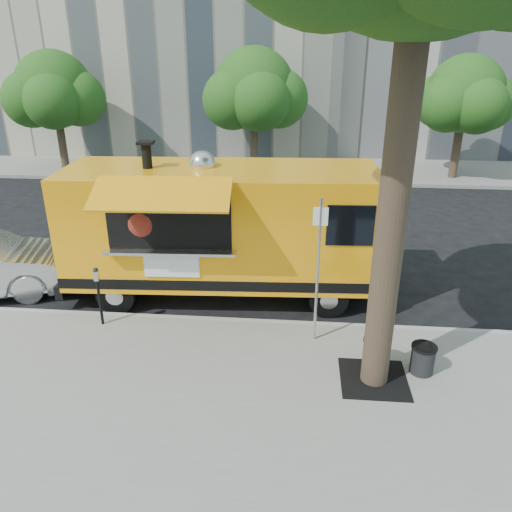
{
  "coord_description": "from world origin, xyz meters",
  "views": [
    {
      "loc": [
        1.13,
        -10.36,
        5.77
      ],
      "look_at": [
        0.21,
        0.0,
        1.29
      ],
      "focal_mm": 35.0,
      "sensor_mm": 36.0,
      "label": 1
    }
  ],
  "objects": [
    {
      "name": "sidewalk",
      "position": [
        0.0,
        -4.0,
        0.07
      ],
      "size": [
        60.0,
        6.0,
        0.15
      ],
      "primitive_type": "cube",
      "color": "gray",
      "rests_on": "ground"
    },
    {
      "name": "food_truck",
      "position": [
        -0.68,
        0.57,
        1.75
      ],
      "size": [
        7.61,
        3.76,
        3.72
      ],
      "rotation": [
        0.0,
        0.0,
        0.05
      ],
      "color": "#FFA00D",
      "rests_on": "ground"
    },
    {
      "name": "far_sidewalk",
      "position": [
        0.0,
        13.5,
        0.07
      ],
      "size": [
        60.0,
        5.0,
        0.15
      ],
      "primitive_type": "cube",
      "color": "gray",
      "rests_on": "ground"
    },
    {
      "name": "ground",
      "position": [
        0.0,
        0.0,
        0.0
      ],
      "size": [
        120.0,
        120.0,
        0.0
      ],
      "primitive_type": "plane",
      "color": "black",
      "rests_on": "ground"
    },
    {
      "name": "curb",
      "position": [
        0.0,
        -0.93,
        0.07
      ],
      "size": [
        60.0,
        0.14,
        0.16
      ],
      "primitive_type": "cube",
      "color": "#999993",
      "rests_on": "ground"
    },
    {
      "name": "trash_bin_right",
      "position": [
        2.66,
        -2.42,
        0.47
      ],
      "size": [
        0.5,
        0.5,
        0.6
      ],
      "color": "black",
      "rests_on": "sidewalk"
    },
    {
      "name": "far_tree_a",
      "position": [
        -10.0,
        12.3,
        3.78
      ],
      "size": [
        3.42,
        3.42,
        5.36
      ],
      "color": "#33261C",
      "rests_on": "far_sidewalk"
    },
    {
      "name": "parking_meter",
      "position": [
        -3.0,
        -1.35,
        0.98
      ],
      "size": [
        0.11,
        0.11,
        1.33
      ],
      "color": "black",
      "rests_on": "sidewalk"
    },
    {
      "name": "trash_bin_left",
      "position": [
        3.5,
        -2.49,
        0.45
      ],
      "size": [
        0.47,
        0.47,
        0.56
      ],
      "color": "black",
      "rests_on": "sidewalk"
    },
    {
      "name": "far_tree_b",
      "position": [
        -1.0,
        12.7,
        3.83
      ],
      "size": [
        3.6,
        3.6,
        5.5
      ],
      "color": "#33261C",
      "rests_on": "far_sidewalk"
    },
    {
      "name": "sign_post",
      "position": [
        1.55,
        -1.55,
        1.85
      ],
      "size": [
        0.28,
        0.06,
        3.0
      ],
      "color": "silver",
      "rests_on": "sidewalk"
    },
    {
      "name": "tree_well",
      "position": [
        2.6,
        -2.8,
        0.15
      ],
      "size": [
        1.2,
        1.2,
        0.02
      ],
      "primitive_type": "cube",
      "color": "black",
      "rests_on": "sidewalk"
    },
    {
      "name": "far_tree_c",
      "position": [
        8.0,
        12.4,
        3.72
      ],
      "size": [
        3.24,
        3.24,
        5.21
      ],
      "color": "#33261C",
      "rests_on": "far_sidewalk"
    }
  ]
}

